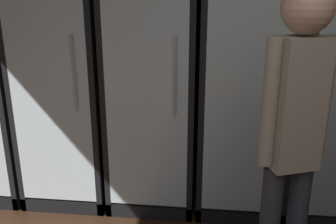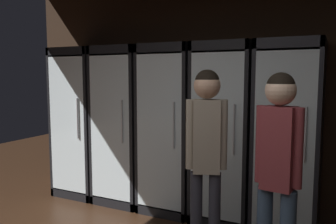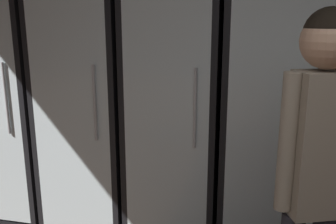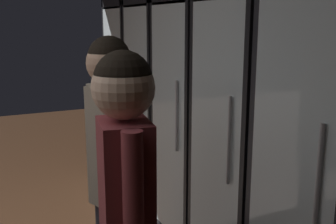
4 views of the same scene
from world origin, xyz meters
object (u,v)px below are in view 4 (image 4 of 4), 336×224
(cooler_far_left, at_px, (147,95))
(shopper_near, at_px, (112,158))
(cooler_left, at_px, (174,105))
(cooler_center, at_px, (211,121))
(cooler_right, at_px, (264,143))

(cooler_far_left, bearing_deg, shopper_near, -26.32)
(cooler_left, bearing_deg, shopper_near, -35.64)
(cooler_far_left, relative_size, cooler_center, 1.00)
(cooler_right, bearing_deg, cooler_far_left, -179.99)
(cooler_center, relative_size, cooler_right, 1.00)
(cooler_far_left, relative_size, shopper_near, 1.18)
(cooler_far_left, xyz_separation_m, cooler_center, (1.31, -0.00, 0.01))
(cooler_far_left, relative_size, cooler_right, 1.00)
(cooler_far_left, relative_size, cooler_left, 1.00)
(cooler_center, height_order, shopper_near, cooler_center)
(cooler_far_left, distance_m, cooler_center, 1.31)
(cooler_center, xyz_separation_m, cooler_right, (0.66, 0.00, 0.00))
(cooler_left, bearing_deg, cooler_far_left, 179.78)
(cooler_far_left, bearing_deg, cooler_right, 0.01)
(cooler_left, bearing_deg, cooler_center, 0.21)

